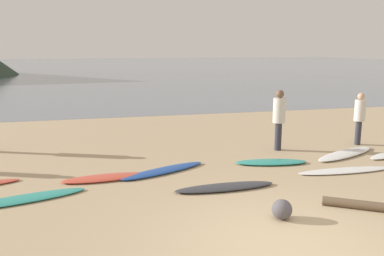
# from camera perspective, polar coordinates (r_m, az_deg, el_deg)

# --- Properties ---
(ground_plane) EXTENTS (120.00, 120.00, 0.20)m
(ground_plane) POSITION_cam_1_polar(r_m,az_deg,el_deg) (15.81, -3.59, -0.16)
(ground_plane) COLOR tan
(ground_plane) RESTS_ON ground
(ocean_water) EXTENTS (140.00, 100.00, 0.01)m
(ocean_water) POSITION_cam_1_polar(r_m,az_deg,el_deg) (67.93, -11.96, 8.54)
(ocean_water) COLOR slate
(ocean_water) RESTS_ON ground
(surfboard_1) EXTENTS (2.61, 1.18, 0.07)m
(surfboard_1) POSITION_cam_1_polar(r_m,az_deg,el_deg) (8.96, -23.08, -9.28)
(surfboard_1) COLOR teal
(surfboard_1) RESTS_ON ground
(surfboard_2) EXTENTS (2.01, 0.70, 0.09)m
(surfboard_2) POSITION_cam_1_polar(r_m,az_deg,el_deg) (9.74, -12.32, -6.91)
(surfboard_2) COLOR #D84C38
(surfboard_2) RESTS_ON ground
(surfboard_3) EXTENTS (2.39, 1.42, 0.08)m
(surfboard_3) POSITION_cam_1_polar(r_m,az_deg,el_deg) (10.09, -4.05, -6.03)
(surfboard_3) COLOR #1E479E
(surfboard_3) RESTS_ON ground
(surfboard_4) EXTENTS (2.27, 0.53, 0.09)m
(surfboard_4) POSITION_cam_1_polar(r_m,az_deg,el_deg) (8.93, 4.70, -8.34)
(surfboard_4) COLOR #333338
(surfboard_4) RESTS_ON ground
(surfboard_5) EXTENTS (1.99, 0.92, 0.09)m
(surfboard_5) POSITION_cam_1_polar(r_m,az_deg,el_deg) (10.97, 11.17, -4.76)
(surfboard_5) COLOR teal
(surfboard_5) RESTS_ON ground
(surfboard_6) EXTENTS (2.53, 0.56, 0.06)m
(surfboard_6) POSITION_cam_1_polar(r_m,az_deg,el_deg) (10.79, 20.86, -5.66)
(surfboard_6) COLOR white
(surfboard_6) RESTS_ON ground
(surfboard_7) EXTENTS (2.57, 1.58, 0.09)m
(surfboard_7) POSITION_cam_1_polar(r_m,az_deg,el_deg) (12.42, 20.97, -3.42)
(surfboard_7) COLOR white
(surfboard_7) RESTS_ON ground
(person_0) EXTENTS (0.37, 0.37, 1.82)m
(person_0) POSITION_cam_1_polar(r_m,az_deg,el_deg) (12.24, 12.25, 1.81)
(person_0) COLOR #2D2D38
(person_0) RESTS_ON ground
(person_3) EXTENTS (0.34, 0.34, 1.66)m
(person_3) POSITION_cam_1_polar(r_m,az_deg,el_deg) (13.73, 22.69, 1.79)
(person_3) COLOR #2D2D38
(person_3) RESTS_ON ground
(driftwood_log) EXTENTS (1.62, 1.14, 0.18)m
(driftwood_log) POSITION_cam_1_polar(r_m,az_deg,el_deg) (8.50, 24.23, -10.08)
(driftwood_log) COLOR brown
(driftwood_log) RESTS_ON ground
(beach_rock_far) EXTENTS (0.37, 0.37, 0.37)m
(beach_rock_far) POSITION_cam_1_polar(r_m,az_deg,el_deg) (7.56, 12.64, -11.20)
(beach_rock_far) COLOR #504C51
(beach_rock_far) RESTS_ON ground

